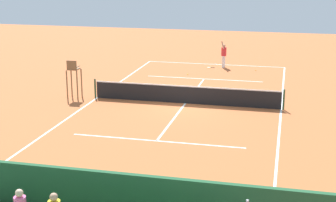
{
  "coord_description": "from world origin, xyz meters",
  "views": [
    {
      "loc": [
        -5.15,
        25.57,
        7.28
      ],
      "look_at": [
        0.0,
        4.0,
        1.2
      ],
      "focal_mm": 54.31,
      "sensor_mm": 36.0,
      "label": 1
    }
  ],
  "objects_px": {
    "tennis_net": "(185,94)",
    "umpire_chair": "(73,75)",
    "tennis_player": "(224,53)",
    "tennis_ball_far": "(188,74)",
    "tennis_racket": "(209,67)",
    "tennis_ball_near": "(256,70)"
  },
  "relations": [
    {
      "from": "umpire_chair",
      "to": "tennis_racket",
      "type": "distance_m",
      "value": 11.75
    },
    {
      "from": "tennis_player",
      "to": "tennis_ball_near",
      "type": "distance_m",
      "value": 2.59
    },
    {
      "from": "umpire_chair",
      "to": "tennis_racket",
      "type": "relative_size",
      "value": 3.75
    },
    {
      "from": "tennis_player",
      "to": "tennis_racket",
      "type": "distance_m",
      "value": 1.43
    },
    {
      "from": "umpire_chair",
      "to": "tennis_ball_far",
      "type": "bearing_deg",
      "value": -123.78
    },
    {
      "from": "tennis_ball_far",
      "to": "tennis_ball_near",
      "type": "bearing_deg",
      "value": -150.96
    },
    {
      "from": "tennis_ball_near",
      "to": "tennis_ball_far",
      "type": "height_order",
      "value": "same"
    },
    {
      "from": "umpire_chair",
      "to": "tennis_ball_near",
      "type": "bearing_deg",
      "value": -133.46
    },
    {
      "from": "tennis_ball_near",
      "to": "tennis_ball_far",
      "type": "distance_m",
      "value": 4.96
    },
    {
      "from": "tennis_ball_near",
      "to": "umpire_chair",
      "type": "bearing_deg",
      "value": 46.54
    },
    {
      "from": "tennis_racket",
      "to": "tennis_net",
      "type": "bearing_deg",
      "value": 91.44
    },
    {
      "from": "tennis_racket",
      "to": "tennis_ball_far",
      "type": "distance_m",
      "value": 2.86
    },
    {
      "from": "tennis_net",
      "to": "umpire_chair",
      "type": "xyz_separation_m",
      "value": [
        6.2,
        0.34,
        0.81
      ]
    },
    {
      "from": "tennis_racket",
      "to": "tennis_ball_far",
      "type": "bearing_deg",
      "value": 69.0
    },
    {
      "from": "tennis_ball_far",
      "to": "tennis_racket",
      "type": "bearing_deg",
      "value": -111.0
    },
    {
      "from": "tennis_player",
      "to": "tennis_ball_far",
      "type": "relative_size",
      "value": 29.18
    },
    {
      "from": "tennis_net",
      "to": "tennis_racket",
      "type": "height_order",
      "value": "tennis_net"
    },
    {
      "from": "tennis_net",
      "to": "tennis_player",
      "type": "height_order",
      "value": "tennis_player"
    },
    {
      "from": "umpire_chair",
      "to": "tennis_ball_far",
      "type": "distance_m",
      "value": 8.96
    },
    {
      "from": "tennis_racket",
      "to": "tennis_ball_near",
      "type": "xyz_separation_m",
      "value": [
        -3.31,
        0.26,
        0.02
      ]
    },
    {
      "from": "tennis_net",
      "to": "tennis_racket",
      "type": "relative_size",
      "value": 18.03
    },
    {
      "from": "tennis_net",
      "to": "umpire_chair",
      "type": "distance_m",
      "value": 6.26
    }
  ]
}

